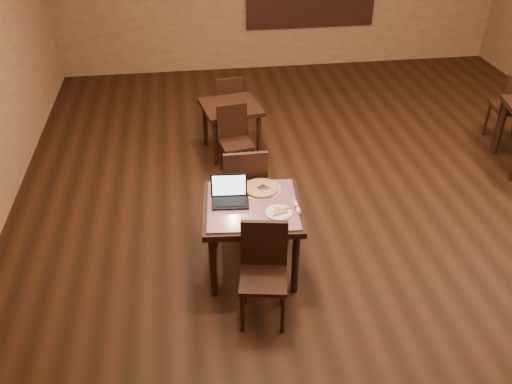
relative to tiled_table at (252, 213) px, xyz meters
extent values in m
plane|color=black|center=(1.33, 0.61, -0.66)|extent=(10.00, 10.00, 0.00)
cylinder|color=black|center=(-0.41, -0.35, -0.31)|extent=(0.07, 0.07, 0.71)
cylinder|color=black|center=(-0.35, 0.41, -0.31)|extent=(0.07, 0.07, 0.71)
cylinder|color=black|center=(0.35, -0.41, -0.31)|extent=(0.07, 0.07, 0.71)
cylinder|color=black|center=(0.41, 0.35, -0.31)|extent=(0.07, 0.07, 0.71)
cube|color=black|center=(0.00, 0.00, 0.06)|extent=(1.00, 1.00, 0.06)
cube|color=#271AAB|center=(0.00, 0.00, 0.09)|extent=(0.91, 0.91, 0.02)
cylinder|color=black|center=(-0.20, -0.84, -0.44)|extent=(0.04, 0.04, 0.44)
cylinder|color=black|center=(-0.14, -0.50, -0.44)|extent=(0.04, 0.04, 0.44)
cylinder|color=black|center=(0.14, -0.90, -0.44)|extent=(0.04, 0.04, 0.44)
cylinder|color=black|center=(0.20, -0.56, -0.44)|extent=(0.04, 0.04, 0.44)
cube|color=black|center=(0.00, -0.70, -0.21)|extent=(0.47, 0.47, 0.04)
cube|color=black|center=(0.03, -0.52, 0.05)|extent=(0.41, 0.11, 0.46)
cylinder|color=black|center=(0.19, 0.89, -0.42)|extent=(0.04, 0.04, 0.48)
cylinder|color=black|center=(0.19, 0.51, -0.42)|extent=(0.04, 0.04, 0.48)
cylinder|color=black|center=(-0.19, 0.89, -0.42)|extent=(0.04, 0.04, 0.48)
cylinder|color=black|center=(-0.19, 0.51, -0.42)|extent=(0.04, 0.04, 0.48)
cube|color=black|center=(0.00, 0.70, -0.16)|extent=(0.45, 0.45, 0.04)
cube|color=black|center=(0.00, 0.50, 0.12)|extent=(0.45, 0.04, 0.51)
cube|color=black|center=(-0.20, 0.05, 0.11)|extent=(0.36, 0.27, 0.02)
cube|color=black|center=(-0.20, 0.17, 0.22)|extent=(0.35, 0.08, 0.23)
cube|color=silver|center=(-0.20, 0.16, 0.23)|extent=(0.31, 0.06, 0.20)
cylinder|color=white|center=(0.22, -0.18, 0.11)|extent=(0.25, 0.25, 0.01)
cylinder|color=silver|center=(0.12, 0.24, 0.11)|extent=(0.39, 0.39, 0.01)
cylinder|color=beige|center=(0.12, 0.24, 0.12)|extent=(0.33, 0.33, 0.02)
torus|color=#BA863B|center=(0.12, 0.24, 0.12)|extent=(0.34, 0.34, 0.02)
cube|color=silver|center=(0.14, 0.22, 0.13)|extent=(0.24, 0.25, 0.01)
cylinder|color=white|center=(0.40, -0.14, 0.12)|extent=(0.04, 0.17, 0.04)
cylinder|color=maroon|center=(0.40, -0.14, 0.12)|extent=(0.04, 0.03, 0.04)
cylinder|color=black|center=(3.62, 1.85, -0.27)|extent=(0.08, 0.08, 0.79)
cylinder|color=black|center=(3.74, 2.39, -0.41)|extent=(0.04, 0.04, 0.50)
cylinder|color=black|center=(3.66, 2.00, -0.41)|extent=(0.04, 0.04, 0.50)
cube|color=black|center=(3.90, 2.16, -0.14)|extent=(0.55, 0.55, 0.04)
cylinder|color=black|center=(-0.19, 2.08, -0.33)|extent=(0.06, 0.06, 0.65)
cylinder|color=black|center=(-0.29, 2.67, -0.33)|extent=(0.06, 0.06, 0.65)
cylinder|color=black|center=(0.39, 2.18, -0.33)|extent=(0.06, 0.06, 0.65)
cylinder|color=black|center=(0.29, 2.77, -0.33)|extent=(0.06, 0.06, 0.65)
cube|color=black|center=(0.05, 2.43, 0.00)|extent=(0.85, 0.85, 0.06)
cylinder|color=black|center=(-0.09, 1.64, -0.45)|extent=(0.04, 0.04, 0.41)
cylinder|color=black|center=(-0.14, 1.96, -0.45)|extent=(0.04, 0.04, 0.41)
cylinder|color=black|center=(0.24, 1.69, -0.45)|extent=(0.04, 0.04, 0.41)
cylinder|color=black|center=(0.18, 2.02, -0.45)|extent=(0.04, 0.04, 0.41)
cube|color=black|center=(0.05, 1.83, -0.23)|extent=(0.45, 0.45, 0.04)
cube|color=black|center=(0.02, 2.00, 0.01)|extent=(0.39, 0.10, 0.44)
cylinder|color=black|center=(0.18, 3.21, -0.45)|extent=(0.04, 0.04, 0.41)
cylinder|color=black|center=(0.24, 2.89, -0.45)|extent=(0.04, 0.04, 0.41)
cylinder|color=black|center=(-0.14, 3.16, -0.45)|extent=(0.04, 0.04, 0.41)
cylinder|color=black|center=(-0.09, 2.83, -0.45)|extent=(0.04, 0.04, 0.41)
cube|color=black|center=(0.05, 3.02, -0.23)|extent=(0.45, 0.45, 0.04)
cube|color=black|center=(0.08, 2.85, 0.01)|extent=(0.39, 0.10, 0.44)
camera|label=1|loc=(-0.56, -4.14, 2.99)|focal=38.00mm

